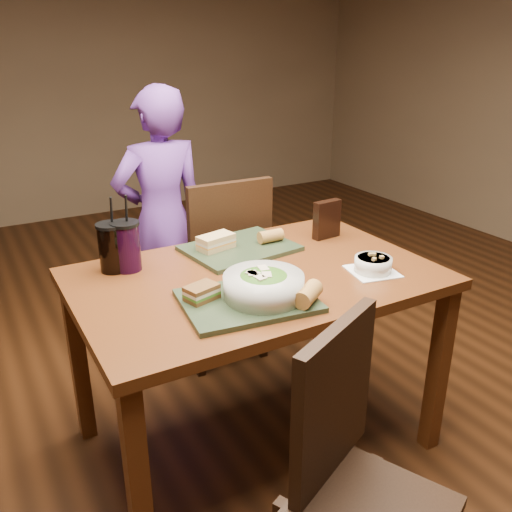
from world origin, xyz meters
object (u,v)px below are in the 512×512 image
at_px(tray_near, 248,301).
at_px(cup_cola, 112,247).
at_px(chair_far, 222,263).
at_px(salad_bowl, 264,284).
at_px(sandwich_near, 202,292).
at_px(baguette_near, 308,294).
at_px(soup_bowl, 373,264).
at_px(chair_near, 352,471).
at_px(tray_far, 240,248).
at_px(baguette_far, 271,236).
at_px(dining_table, 256,296).
at_px(sandwich_far, 216,242).
at_px(cup_berry, 127,246).
at_px(chip_bag, 327,219).
at_px(diner, 162,220).

distance_m(tray_near, cup_cola, 0.57).
distance_m(chair_far, tray_near, 0.91).
distance_m(salad_bowl, sandwich_near, 0.20).
distance_m(chair_far, baguette_near, 1.00).
xyz_separation_m(chair_far, soup_bowl, (0.21, -0.83, 0.25)).
height_order(chair_near, soup_bowl, chair_near).
bearing_deg(salad_bowl, tray_far, 71.51).
bearing_deg(chair_near, salad_bowl, 86.17).
bearing_deg(chair_near, baguette_far, 71.51).
relative_size(dining_table, soup_bowl, 6.63).
bearing_deg(sandwich_far, chair_far, 61.20).
bearing_deg(chair_near, soup_bowl, 46.64).
xyz_separation_m(sandwich_near, cup_berry, (-0.12, 0.40, 0.05)).
bearing_deg(tray_near, sandwich_near, 153.57).
bearing_deg(sandwich_near, dining_table, 25.10).
height_order(sandwich_far, chip_bag, chip_bag).
bearing_deg(sandwich_far, baguette_far, -10.15).
bearing_deg(baguette_near, chair_near, -108.05).
height_order(tray_far, salad_bowl, salad_bowl).
distance_m(dining_table, chair_far, 0.67).
bearing_deg(sandwich_far, diner, 87.39).
bearing_deg(sandwich_near, soup_bowl, -6.02).
distance_m(sandwich_near, cup_cola, 0.45).
bearing_deg(chip_bag, sandwich_near, -161.17).
bearing_deg(cup_cola, sandwich_far, -3.48).
relative_size(soup_bowl, chip_bag, 1.20).
distance_m(chair_far, diner, 0.42).
xyz_separation_m(tray_far, cup_berry, (-0.45, 0.03, 0.09)).
height_order(sandwich_far, cup_berry, cup_berry).
distance_m(chair_far, sandwich_near, 0.92).
bearing_deg(tray_near, soup_bowl, -0.36).
bearing_deg(cup_berry, salad_bowl, -57.65).
distance_m(tray_far, cup_berry, 0.46).
bearing_deg(baguette_far, sandwich_near, -143.27).
relative_size(diner, tray_far, 3.23).
bearing_deg(cup_berry, tray_near, -61.35).
bearing_deg(chair_far, sandwich_near, -120.16).
bearing_deg(sandwich_near, diner, 76.33).
xyz_separation_m(tray_near, baguette_near, (0.15, -0.12, 0.04)).
bearing_deg(tray_far, chip_bag, -6.85).
height_order(tray_near, baguette_near, baguette_near).
bearing_deg(tray_far, sandwich_near, -132.18).
bearing_deg(chair_far, salad_bowl, -107.09).
relative_size(chair_near, chair_far, 0.92).
xyz_separation_m(soup_bowl, baguette_near, (-0.37, -0.12, 0.02)).
relative_size(soup_bowl, sandwich_far, 1.24).
bearing_deg(baguette_near, soup_bowl, 17.75).
relative_size(chair_far, soup_bowl, 4.88).
relative_size(diner, cup_berry, 4.72).
xyz_separation_m(tray_near, sandwich_near, (-0.13, 0.07, 0.03)).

